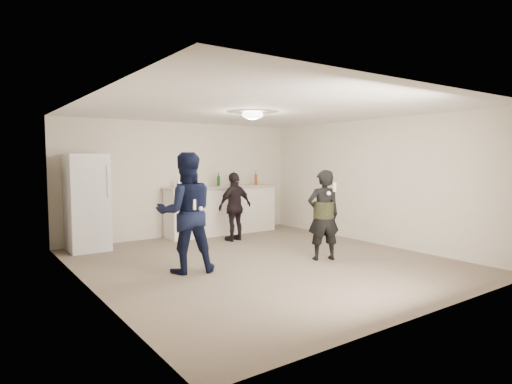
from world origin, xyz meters
TOP-DOWN VIEW (x-y plane):
  - floor at (0.00, 0.00)m, footprint 6.00×6.00m
  - ceiling at (0.00, 0.00)m, footprint 6.00×6.00m
  - wall_back at (0.00, 3.00)m, footprint 6.00×0.00m
  - wall_front at (0.00, -3.00)m, footprint 6.00×0.00m
  - wall_left at (-2.75, 0.00)m, footprint 0.00×6.00m
  - wall_right at (2.75, 0.00)m, footprint 0.00×6.00m
  - counter at (0.79, 2.67)m, footprint 2.60×0.56m
  - counter_top at (0.79, 2.67)m, footprint 2.68×0.64m
  - fridge at (-2.15, 2.60)m, footprint 0.70×0.70m
  - fridge_handle at (-1.87, 2.23)m, footprint 0.02×0.02m
  - ceiling_dome at (0.00, 0.30)m, footprint 0.36×0.36m
  - shaker at (-0.25, 2.71)m, footprint 0.08×0.08m
  - man at (-1.33, 0.14)m, footprint 1.04×0.91m
  - woman at (0.91, -0.48)m, footprint 0.65×0.55m
  - camo_shorts at (0.91, -0.48)m, footprint 0.34×0.34m
  - spectator at (0.60, 1.81)m, footprint 0.88×0.47m
  - remote_man at (-1.33, -0.14)m, footprint 0.04×0.04m
  - nunchuk_man at (-1.21, -0.11)m, footprint 0.07×0.07m
  - remote_woman at (0.91, -0.73)m, footprint 0.04×0.04m
  - nunchuk_woman at (0.81, -0.70)m, footprint 0.07×0.07m
  - bottle_cluster at (1.05, 2.65)m, footprint 1.47×0.36m

SIDE VIEW (x-z plane):
  - floor at x=0.00m, z-range 0.00..0.00m
  - counter at x=0.79m, z-range 0.00..1.05m
  - spectator at x=0.60m, z-range 0.00..1.43m
  - woman at x=0.91m, z-range 0.00..1.53m
  - camo_shorts at x=0.91m, z-range 0.71..0.99m
  - fridge at x=-2.15m, z-range 0.00..1.80m
  - man at x=-1.33m, z-range 0.00..1.81m
  - nunchuk_man at x=-1.21m, z-range 0.95..1.01m
  - remote_man at x=-1.33m, z-range 0.98..1.12m
  - counter_top at x=0.79m, z-range 1.05..1.09m
  - nunchuk_woman at x=0.81m, z-range 1.11..1.18m
  - shaker at x=-0.25m, z-range 1.09..1.26m
  - bottle_cluster at x=1.05m, z-range 1.08..1.33m
  - wall_back at x=0.00m, z-range -1.75..4.25m
  - wall_front at x=0.00m, z-range -1.75..4.25m
  - wall_left at x=-2.75m, z-range -1.75..4.25m
  - wall_right at x=2.75m, z-range -1.75..4.25m
  - remote_woman at x=0.91m, z-range 1.18..1.32m
  - fridge_handle at x=-1.87m, z-range 1.00..1.60m
  - ceiling_dome at x=0.00m, z-range 2.37..2.53m
  - ceiling at x=0.00m, z-range 2.50..2.50m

